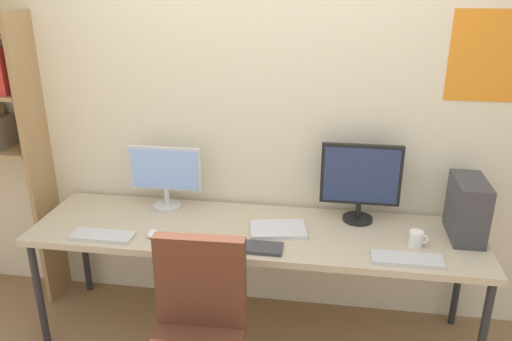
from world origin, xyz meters
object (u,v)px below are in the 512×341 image
monitor_left (165,174)px  keyboard_right (407,259)px  keyboard_left (103,236)px  computer_mouse (153,233)px  coffee_mug (416,239)px  laptop_closed (278,229)px  keyboard_center (248,247)px  monitor_right (361,179)px  pc_tower (467,209)px  desk (255,236)px

monitor_left → keyboard_right: bearing=-17.1°
keyboard_left → computer_mouse: size_ratio=3.70×
keyboard_right → computer_mouse: size_ratio=3.82×
computer_mouse → coffee_mug: coffee_mug is taller
monitor_left → laptop_closed: monitor_left is taller
keyboard_right → computer_mouse: computer_mouse is taller
monitor_left → keyboard_center: bearing=-36.4°
monitor_left → monitor_right: (1.20, 0.00, 0.04)m
laptop_closed → coffee_mug: coffee_mug is taller
keyboard_center → coffee_mug: coffee_mug is taller
pc_tower → keyboard_left: bearing=-170.8°
pc_tower → keyboard_center: (-1.19, -0.33, -0.16)m
monitor_right → keyboard_right: (0.24, -0.44, -0.26)m
desk → keyboard_left: (-0.84, -0.23, 0.06)m
laptop_closed → coffee_mug: (0.77, -0.06, 0.03)m
coffee_mug → keyboard_center: bearing=-169.4°
pc_tower → keyboard_right: size_ratio=0.94×
monitor_right → keyboard_center: size_ratio=1.29×
keyboard_center → keyboard_left: bearing=180.0°
keyboard_center → laptop_closed: size_ratio=1.17×
keyboard_center → keyboard_right: bearing=0.0°
keyboard_left → laptop_closed: 1.00m
pc_tower → keyboard_center: bearing=-164.5°
laptop_closed → monitor_left: bearing=152.4°
pc_tower → coffee_mug: pc_tower is taller
keyboard_right → coffee_mug: coffee_mug is taller
pc_tower → computer_mouse: size_ratio=3.58×
monitor_left → pc_tower: 1.80m
keyboard_left → keyboard_right: same height
desk → computer_mouse: size_ratio=27.31×
desk → monitor_left: monitor_left is taller
monitor_right → coffee_mug: monitor_right is taller
computer_mouse → coffee_mug: (1.47, 0.11, 0.03)m
monitor_left → computer_mouse: monitor_left is taller
monitor_left → keyboard_center: (0.60, -0.44, -0.22)m
monitor_left → coffee_mug: size_ratio=4.36×
keyboard_right → monitor_right: bearing=118.5°
keyboard_right → coffee_mug: (0.07, 0.17, 0.04)m
desk → pc_tower: 1.21m
keyboard_right → computer_mouse: 1.40m
keyboard_right → computer_mouse: (-1.40, 0.06, 0.01)m
computer_mouse → monitor_right: bearing=18.3°
coffee_mug → computer_mouse: bearing=-175.7°
monitor_left → monitor_right: monitor_right is taller
desk → monitor_left: (-0.60, 0.21, 0.28)m
desk → laptop_closed: laptop_closed is taller
desk → pc_tower: bearing=4.8°
keyboard_left → laptop_closed: bearing=12.9°
pc_tower → keyboard_center: size_ratio=0.92×
pc_tower → keyboard_right: pc_tower is taller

